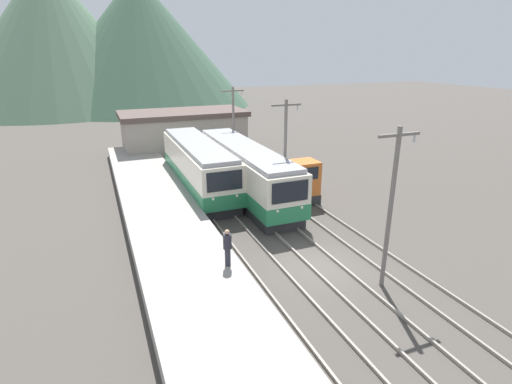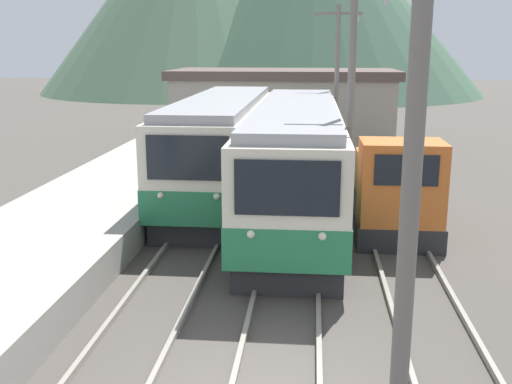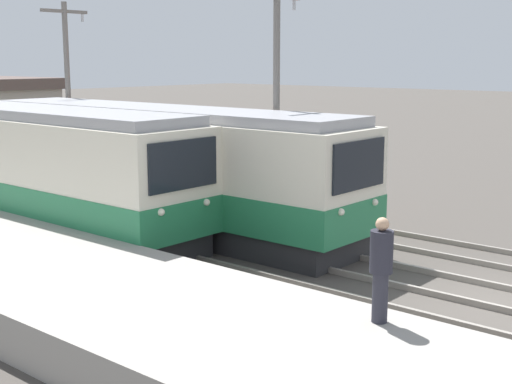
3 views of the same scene
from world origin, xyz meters
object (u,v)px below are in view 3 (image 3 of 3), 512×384
catenary_mast_mid (277,101)px  person_on_platform (381,266)px  shunting_locomotive (256,180)px  catenary_mast_far (68,91)px  commuter_train_left (36,174)px  commuter_train_center (158,171)px

catenary_mast_mid → person_on_platform: catenary_mast_mid is taller
catenary_mast_mid → shunting_locomotive: bearing=53.8°
catenary_mast_far → person_on_platform: catenary_mast_far is taller
shunting_locomotive → catenary_mast_mid: bearing=-126.2°
commuter_train_left → person_on_platform: size_ratio=7.30×
person_on_platform → catenary_mast_far: bearing=69.9°
shunting_locomotive → person_on_platform: bearing=-130.1°
commuter_train_center → catenary_mast_far: catenary_mast_far is taller
catenary_mast_mid → catenary_mast_far: same height
catenary_mast_far → commuter_train_center: bearing=-102.8°
catenary_mast_far → person_on_platform: bearing=-110.1°
commuter_train_left → person_on_platform: commuter_train_left is taller
commuter_train_left → person_on_platform: 13.27m
shunting_locomotive → commuter_train_center: bearing=154.4°
shunting_locomotive → catenary_mast_far: bearing=100.4°
commuter_train_center → person_on_platform: 11.81m
commuter_train_left → catenary_mast_mid: size_ratio=1.78×
shunting_locomotive → person_on_platform: shunting_locomotive is taller
shunting_locomotive → catenary_mast_mid: (-1.49, -2.04, 2.74)m
commuter_train_center → person_on_platform: size_ratio=8.29×
person_on_platform → commuter_train_center: bearing=65.7°
shunting_locomotive → commuter_train_left: bearing=146.9°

